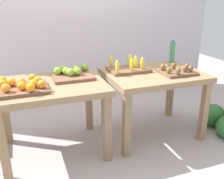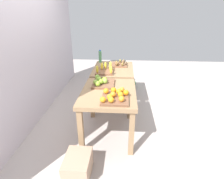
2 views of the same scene
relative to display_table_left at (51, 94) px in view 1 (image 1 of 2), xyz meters
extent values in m
plane|color=#B1A5A0|center=(0.56, 0.00, -0.64)|extent=(8.00, 8.00, 0.00)
cube|color=#92714F|center=(0.00, 0.00, 0.08)|extent=(1.04, 0.80, 0.06)
cube|color=#92714F|center=(-0.46, -0.34, -0.29)|extent=(0.07, 0.07, 0.68)
cube|color=#92714F|center=(0.46, -0.34, -0.29)|extent=(0.07, 0.07, 0.68)
cube|color=#92714F|center=(-0.46, 0.34, -0.29)|extent=(0.07, 0.07, 0.68)
cube|color=#92714F|center=(0.46, 0.34, -0.29)|extent=(0.07, 0.07, 0.68)
cube|color=#92714F|center=(1.12, 0.00, 0.08)|extent=(1.04, 0.80, 0.06)
cube|color=#92714F|center=(0.66, -0.34, -0.29)|extent=(0.07, 0.07, 0.68)
cube|color=#92714F|center=(1.58, -0.34, -0.29)|extent=(0.07, 0.07, 0.68)
cube|color=#92714F|center=(0.66, 0.34, -0.29)|extent=(0.07, 0.07, 0.68)
cube|color=#92714F|center=(1.58, 0.34, -0.29)|extent=(0.07, 0.07, 0.68)
cube|color=brown|center=(-0.25, -0.11, 0.12)|extent=(0.44, 0.36, 0.03)
sphere|color=orange|center=(-0.09, -0.20, 0.18)|extent=(0.10, 0.10, 0.08)
sphere|color=orange|center=(-0.26, -0.08, 0.18)|extent=(0.10, 0.10, 0.08)
sphere|color=orange|center=(-0.38, -0.20, 0.18)|extent=(0.10, 0.10, 0.08)
sphere|color=orange|center=(-0.26, -0.18, 0.18)|extent=(0.09, 0.09, 0.08)
sphere|color=orange|center=(-0.34, -0.04, 0.18)|extent=(0.09, 0.09, 0.08)
sphere|color=orange|center=(-0.42, 0.04, 0.18)|extent=(0.09, 0.09, 0.08)
sphere|color=orange|center=(-0.12, -0.08, 0.18)|extent=(0.11, 0.11, 0.08)
sphere|color=orange|center=(-0.19, -0.25, 0.18)|extent=(0.10, 0.10, 0.08)
sphere|color=orange|center=(-0.16, -0.15, 0.18)|extent=(0.11, 0.11, 0.08)
sphere|color=orange|center=(-0.41, -0.07, 0.18)|extent=(0.11, 0.11, 0.08)
sphere|color=orange|center=(-0.15, 0.02, 0.18)|extent=(0.08, 0.08, 0.08)
cube|color=brown|center=(0.24, 0.10, 0.12)|extent=(0.40, 0.34, 0.03)
sphere|color=#88B03D|center=(0.29, 0.18, 0.18)|extent=(0.11, 0.11, 0.08)
sphere|color=#88B431|center=(0.19, 0.14, 0.18)|extent=(0.10, 0.10, 0.08)
sphere|color=#88B440|center=(0.21, 0.08, 0.18)|extent=(0.11, 0.11, 0.08)
sphere|color=#82B13D|center=(0.40, 0.22, 0.18)|extent=(0.11, 0.11, 0.08)
sphere|color=#92C132|center=(0.29, 0.09, 0.18)|extent=(0.10, 0.10, 0.08)
sphere|color=#88B833|center=(0.10, 0.17, 0.18)|extent=(0.09, 0.09, 0.08)
sphere|color=#8AAD3E|center=(0.16, 0.22, 0.18)|extent=(0.11, 0.11, 0.08)
cube|color=brown|center=(0.88, 0.14, 0.12)|extent=(0.44, 0.32, 0.03)
ellipsoid|color=yellow|center=(0.97, 0.14, 0.21)|extent=(0.06, 0.05, 0.14)
ellipsoid|color=yellow|center=(0.92, 0.21, 0.21)|extent=(0.06, 0.06, 0.14)
ellipsoid|color=yellow|center=(0.87, 0.04, 0.21)|extent=(0.06, 0.06, 0.14)
ellipsoid|color=yellow|center=(0.72, 0.27, 0.21)|extent=(0.04, 0.05, 0.14)
ellipsoid|color=yellow|center=(1.00, 0.05, 0.21)|extent=(0.07, 0.07, 0.14)
ellipsoid|color=yellow|center=(0.69, 0.01, 0.21)|extent=(0.06, 0.06, 0.14)
cube|color=brown|center=(1.33, -0.12, 0.12)|extent=(0.36, 0.32, 0.03)
ellipsoid|color=olive|center=(1.19, -0.19, 0.18)|extent=(0.07, 0.07, 0.07)
ellipsoid|color=brown|center=(1.38, -0.19, 0.18)|extent=(0.06, 0.06, 0.07)
ellipsoid|color=brown|center=(1.33, -0.06, 0.18)|extent=(0.07, 0.07, 0.07)
ellipsoid|color=brown|center=(1.19, -0.06, 0.18)|extent=(0.05, 0.06, 0.07)
ellipsoid|color=brown|center=(1.26, -0.25, 0.18)|extent=(0.06, 0.05, 0.07)
ellipsoid|color=brown|center=(1.45, -0.13, 0.18)|extent=(0.07, 0.07, 0.07)
ellipsoid|color=brown|center=(1.44, -0.21, 0.18)|extent=(0.06, 0.06, 0.07)
ellipsoid|color=brown|center=(1.23, -0.09, 0.18)|extent=(0.07, 0.07, 0.07)
cylinder|color=#4C8C59|center=(1.55, 0.32, 0.24)|extent=(0.07, 0.07, 0.26)
cylinder|color=blue|center=(1.55, 0.32, 0.38)|extent=(0.04, 0.04, 0.02)
ellipsoid|color=#316D30|center=(1.93, -0.10, -0.50)|extent=(0.34, 0.30, 0.28)
camera|label=1|loc=(-0.23, -2.35, 0.89)|focal=40.56mm
camera|label=2|loc=(-2.45, -0.22, 1.23)|focal=29.39mm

